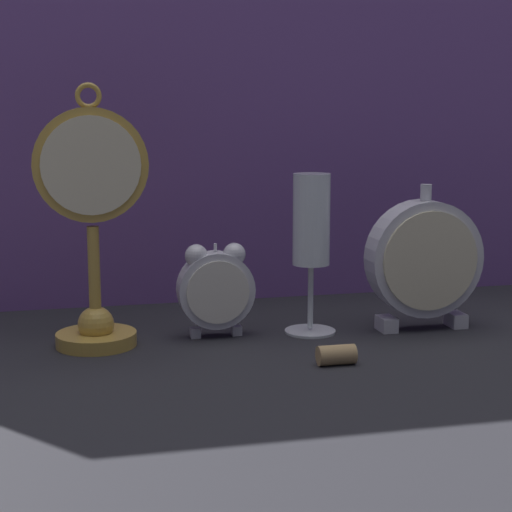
{
  "coord_description": "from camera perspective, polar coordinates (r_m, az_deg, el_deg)",
  "views": [
    {
      "loc": [
        -0.23,
        -0.88,
        0.28
      ],
      "look_at": [
        0.0,
        0.08,
        0.11
      ],
      "focal_mm": 60.0,
      "sensor_mm": 36.0,
      "label": 1
    }
  ],
  "objects": [
    {
      "name": "ground_plane",
      "position": [
        0.95,
        1.13,
        -7.17
      ],
      "size": [
        4.0,
        4.0,
        0.0
      ],
      "primitive_type": "plane",
      "color": "#232328"
    },
    {
      "name": "alarm_clock_twin_bell",
      "position": [
        1.04,
        -2.7,
        -1.99
      ],
      "size": [
        0.09,
        0.03,
        0.12
      ],
      "color": "silver",
      "rests_on": "ground_plane"
    },
    {
      "name": "wine_cork",
      "position": [
        0.95,
        5.38,
        -6.58
      ],
      "size": [
        0.04,
        0.02,
        0.02
      ],
      "primitive_type": "cylinder",
      "rotation": [
        0.0,
        1.57,
        0.0
      ],
      "color": "tan",
      "rests_on": "ground_plane"
    },
    {
      "name": "mantel_clock_silver",
      "position": [
        1.09,
        11.15,
        -0.25
      ],
      "size": [
        0.15,
        0.04,
        0.18
      ],
      "color": "silver",
      "rests_on": "ground_plane"
    },
    {
      "name": "pocket_watch_on_stand",
      "position": [
        1.01,
        -10.82,
        1.61
      ],
      "size": [
        0.13,
        0.1,
        0.31
      ],
      "color": "gold",
      "rests_on": "ground_plane"
    },
    {
      "name": "champagne_flute",
      "position": [
        1.05,
        3.71,
        1.59
      ],
      "size": [
        0.06,
        0.06,
        0.2
      ],
      "color": "silver",
      "rests_on": "ground_plane"
    },
    {
      "name": "fabric_backdrop_drape",
      "position": [
        1.23,
        -2.71,
        10.46
      ],
      "size": [
        1.28,
        0.01,
        0.58
      ],
      "primitive_type": "cube",
      "color": "#6B478E",
      "rests_on": "ground_plane"
    }
  ]
}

